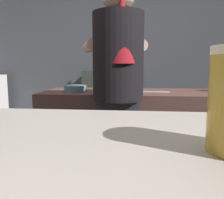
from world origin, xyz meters
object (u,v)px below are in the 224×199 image
object	(u,v)px
mixing_bowl	(75,88)
bottle_vinegar	(128,64)
chefs_knife	(155,92)
bartender	(118,89)
bottle_olive_oil	(111,65)
bottle_hot_sauce	(95,64)

from	to	relation	value
mixing_bowl	bottle_vinegar	distance (m)	1.39
bottle_vinegar	chefs_knife	bearing A→B (deg)	-77.99
bartender	chefs_knife	world-z (taller)	bartender
bottle_vinegar	bottle_olive_oil	bearing A→B (deg)	-167.01
bottle_vinegar	bottle_hot_sauce	bearing A→B (deg)	-172.12
mixing_bowl	chefs_knife	bearing A→B (deg)	1.79
chefs_knife	bottle_hot_sauce	world-z (taller)	bottle_hot_sauce
bartender	bottle_olive_oil	xyz separation A→B (m)	(-0.23, 1.64, 0.16)
mixing_bowl	bottle_olive_oil	bearing A→B (deg)	82.40
mixing_bowl	bottle_hot_sauce	size ratio (longest dim) A/B	0.98
bottle_vinegar	bottle_olive_oil	world-z (taller)	bottle_vinegar
bartender	mixing_bowl	distance (m)	0.55
mixing_bowl	bottle_hot_sauce	bearing A→B (deg)	92.27
chefs_knife	bottle_hot_sauce	xyz separation A→B (m)	(-0.72, 1.23, 0.23)
chefs_knife	bottle_vinegar	xyz separation A→B (m)	(-0.27, 1.29, 0.24)
bottle_vinegar	bottle_hot_sauce	size ratio (longest dim) A/B	1.16
bartender	bottle_hot_sauce	xyz separation A→B (m)	(-0.45, 1.63, 0.17)
bartender	bottle_vinegar	world-z (taller)	bartender
chefs_knife	bottle_hot_sauce	bearing A→B (deg)	120.65
chefs_knife	bottle_olive_oil	size ratio (longest dim) A/B	1.36
mixing_bowl	bottle_hot_sauce	xyz separation A→B (m)	(-0.05, 1.25, 0.20)
bartender	chefs_knife	bearing A→B (deg)	-52.23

